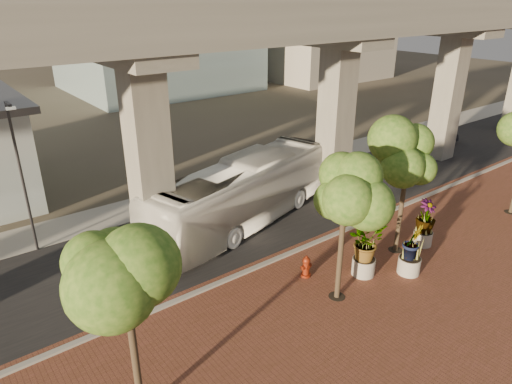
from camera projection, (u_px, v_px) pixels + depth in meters
ground at (278, 234)px, 24.18m from camera, size 160.00×160.00×0.00m
brick_plaza at (406, 308)px, 18.34m from camera, size 70.00×13.00×0.06m
asphalt_road at (256, 220)px, 25.63m from camera, size 90.00×8.00×0.04m
curb_strip at (304, 248)px, 22.69m from camera, size 70.00×0.25×0.16m
far_sidewalk at (204, 190)px, 29.64m from camera, size 90.00×3.00×0.06m
transit_viaduct at (255, 90)px, 22.76m from camera, size 72.00×5.60×12.40m
transit_bus at (244, 193)px, 24.65m from camera, size 13.29×6.26×3.61m
parked_car at (435, 137)px, 38.61m from camera, size 4.24×2.27×1.32m
fire_hydrant at (306, 266)px, 20.25m from camera, size 0.51×0.46×1.02m
planter_front at (366, 244)px, 19.97m from camera, size 2.28×2.28×2.51m
planter_right at (426, 218)px, 22.45m from camera, size 2.27×2.27×2.42m
planter_left at (412, 244)px, 20.09m from camera, size 2.20×2.20×2.42m
street_tree_far_west at (125, 287)px, 11.95m from camera, size 3.56×3.56×6.17m
street_tree_near_west at (345, 196)px, 17.22m from camera, size 3.13×3.13×6.03m
street_tree_near_east at (408, 156)px, 20.58m from camera, size 3.46×3.46×6.52m
streetlamp_west at (21, 169)px, 20.84m from camera, size 0.37×1.07×7.40m
streetlamp_east at (338, 95)px, 32.66m from camera, size 0.43×1.26×8.67m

